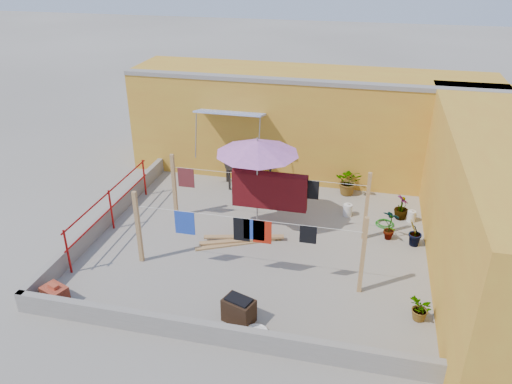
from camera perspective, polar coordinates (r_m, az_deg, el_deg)
ground at (r=12.44m, az=0.40°, el=-5.77°), size 80.00×80.00×0.00m
wall_back at (r=15.88m, az=6.00°, el=7.89°), size 11.00×3.27×3.21m
wall_right at (r=11.79m, az=25.90°, el=-1.70°), size 2.40×9.00×3.20m
parapet_front at (r=9.56m, az=-4.57°, el=-15.85°), size 8.30×0.16×0.44m
parapet_left at (r=13.69m, az=-16.50°, el=-2.67°), size 0.16×7.30×0.44m
red_railing at (r=13.20m, az=-16.31°, el=-1.30°), size 0.05×4.20×1.10m
clothesline_rig at (r=12.41m, az=1.21°, el=-0.40°), size 5.09×2.35×1.80m
patio_umbrella at (r=12.11m, az=0.15°, el=5.08°), size 2.52×2.52×2.47m
outdoor_table at (r=15.14m, az=-0.87°, el=2.99°), size 1.59×1.22×0.67m
brick_stack at (r=11.24m, az=-21.99°, el=-10.80°), size 0.60×0.52×0.44m
lumber_pile at (r=12.40m, az=-1.88°, el=-5.54°), size 2.06×1.07×0.13m
brazier at (r=9.97m, az=-1.97°, el=-13.31°), size 0.69×0.57×0.53m
white_basin at (r=9.81m, az=0.03°, el=-15.81°), size 0.47×0.47×0.08m
water_jug_a at (r=13.90m, az=17.32°, el=-2.65°), size 0.22×0.22×0.35m
water_jug_b at (r=13.76m, az=10.42°, el=-2.03°), size 0.24×0.24×0.38m
green_hose at (r=13.60m, az=14.50°, el=-3.50°), size 0.49×0.49×0.07m
plant_back_a at (r=14.83m, az=10.56°, el=1.22°), size 0.76×0.66×0.84m
plant_back_b at (r=13.87m, az=16.30°, el=-1.69°), size 0.43×0.43×0.68m
plant_right_a at (r=12.80m, az=15.10°, el=-3.60°), size 0.53×0.47×0.84m
plant_right_b at (r=12.72m, az=17.68°, el=-4.50°), size 0.47×0.50×0.72m
plant_right_c at (r=10.48m, az=18.34°, el=-12.59°), size 0.51×0.56×0.54m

